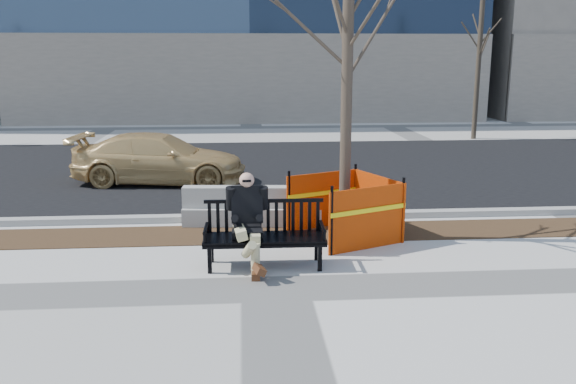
% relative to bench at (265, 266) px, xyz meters
% --- Properties ---
extents(ground, '(120.00, 120.00, 0.00)m').
position_rel_bench_xyz_m(ground, '(0.11, -0.91, 0.00)').
color(ground, beige).
rests_on(ground, ground).
extents(mulch_strip, '(40.00, 1.20, 0.02)m').
position_rel_bench_xyz_m(mulch_strip, '(0.11, 1.69, 0.00)').
color(mulch_strip, '#47301C').
rests_on(mulch_strip, ground).
extents(asphalt_street, '(60.00, 10.40, 0.01)m').
position_rel_bench_xyz_m(asphalt_street, '(0.11, 7.89, 0.00)').
color(asphalt_street, black).
rests_on(asphalt_street, ground).
extents(curb, '(60.00, 0.25, 0.12)m').
position_rel_bench_xyz_m(curb, '(0.11, 2.64, 0.06)').
color(curb, '#9E9B93').
rests_on(curb, ground).
extents(bench, '(1.88, 0.70, 1.00)m').
position_rel_bench_xyz_m(bench, '(0.00, 0.00, 0.00)').
color(bench, black).
rests_on(bench, ground).
extents(seated_man, '(0.63, 1.03, 1.43)m').
position_rel_bench_xyz_m(seated_man, '(-0.25, 0.05, 0.00)').
color(seated_man, black).
rests_on(seated_man, ground).
extents(tree_fence, '(3.00, 3.00, 5.68)m').
position_rel_bench_xyz_m(tree_fence, '(1.44, 1.38, 0.00)').
color(tree_fence, '#E53F03').
rests_on(tree_fence, ground).
extents(sedan, '(4.39, 2.17, 1.23)m').
position_rel_bench_xyz_m(sedan, '(-2.35, 6.29, 0.00)').
color(sedan, tan).
rests_on(sedan, ground).
extents(jersey_barrier_left, '(2.62, 0.71, 0.74)m').
position_rel_bench_xyz_m(jersey_barrier_left, '(-0.14, 2.33, 0.00)').
color(jersey_barrier_left, '#A3A098').
rests_on(jersey_barrier_left, ground).
extents(far_tree_right, '(2.55, 2.55, 5.51)m').
position_rel_bench_xyz_m(far_tree_right, '(8.41, 13.49, 0.00)').
color(far_tree_right, '#3F3528').
rests_on(far_tree_right, ground).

